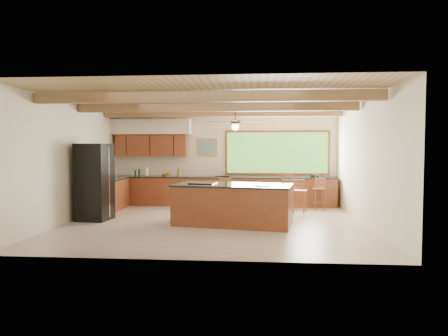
{
  "coord_description": "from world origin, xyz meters",
  "views": [
    {
      "loc": [
        1.0,
        -9.62,
        1.85
      ],
      "look_at": [
        0.19,
        0.8,
        1.3
      ],
      "focal_mm": 32.0,
      "sensor_mm": 36.0,
      "label": 1
    }
  ],
  "objects": [
    {
      "name": "counter_run",
      "position": [
        -0.82,
        2.52,
        0.46
      ],
      "size": [
        7.12,
        3.1,
        1.22
      ],
      "color": "brown",
      "rests_on": "ground"
    },
    {
      "name": "bar_stool_a",
      "position": [
        0.1,
        1.96,
        0.6
      ],
      "size": [
        0.41,
        0.41,
        1.01
      ],
      "rotation": [
        0.0,
        0.0,
        0.16
      ],
      "color": "brown",
      "rests_on": "ground"
    },
    {
      "name": "ground",
      "position": [
        0.0,
        0.0,
        0.0
      ],
      "size": [
        7.2,
        7.2,
        0.0
      ],
      "primitive_type": "plane",
      "color": "#BAAA9A",
      "rests_on": "ground"
    },
    {
      "name": "room_shell",
      "position": [
        -0.17,
        0.65,
        2.21
      ],
      "size": [
        7.27,
        6.54,
        3.02
      ],
      "color": "beige",
      "rests_on": "ground"
    },
    {
      "name": "refrigerator",
      "position": [
        -3.05,
        0.14,
        0.97
      ],
      "size": [
        0.83,
        0.81,
        1.94
      ],
      "rotation": [
        0.0,
        0.0,
        -0.1
      ],
      "color": "black",
      "rests_on": "ground"
    },
    {
      "name": "bar_stool_d",
      "position": [
        1.87,
        1.54,
        0.69
      ],
      "size": [
        0.5,
        0.5,
        1.17
      ],
      "rotation": [
        0.0,
        0.0,
        0.21
      ],
      "color": "brown",
      "rests_on": "ground"
    },
    {
      "name": "island",
      "position": [
        0.48,
        -0.15,
        0.48
      ],
      "size": [
        2.95,
        1.76,
        0.99
      ],
      "rotation": [
        0.0,
        0.0,
        -0.17
      ],
      "color": "brown",
      "rests_on": "ground"
    },
    {
      "name": "bar_stool_b",
      "position": [
        2.27,
        1.69,
        0.6
      ],
      "size": [
        0.46,
        0.46,
        1.02
      ],
      "rotation": [
        0.0,
        0.0,
        -0.32
      ],
      "color": "brown",
      "rests_on": "ground"
    },
    {
      "name": "bar_stool_c",
      "position": [
        2.88,
        2.28,
        0.6
      ],
      "size": [
        0.41,
        0.41,
        1.02
      ],
      "rotation": [
        0.0,
        0.0,
        0.14
      ],
      "color": "brown",
      "rests_on": "ground"
    }
  ]
}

